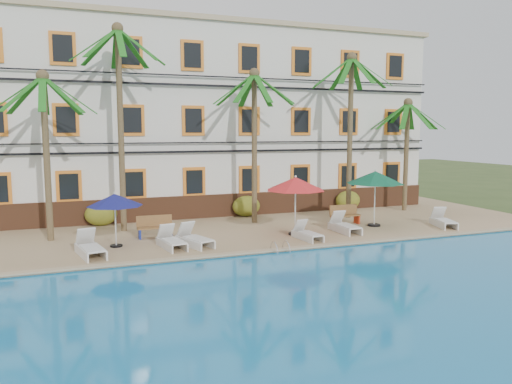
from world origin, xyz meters
name	(u,v)px	position (x,y,z in m)	size (l,w,h in m)	color
ground	(274,251)	(0.00, 0.00, 0.00)	(100.00, 100.00, 0.00)	#384C23
pool_deck	(234,226)	(0.00, 5.00, 0.12)	(30.00, 12.00, 0.25)	tan
swimming_pool	(375,306)	(0.00, -7.00, 0.10)	(26.00, 12.00, 0.20)	#197BBB
pool_coping	(283,249)	(0.00, -0.90, 0.28)	(30.00, 0.35, 0.06)	tan
hotel_building	(206,120)	(0.00, 9.98, 5.37)	(25.40, 6.44, 10.22)	silver
palm_a	(45,131)	(-8.30, 4.01, 4.73)	(4.06, 4.06, 6.91)	brown
palm_b	(120,102)	(-5.25, 4.96, 6.01)	(4.06, 4.06, 9.13)	brown
palm_c	(254,124)	(0.98, 4.80, 5.05)	(4.06, 4.06, 7.46)	brown
palm_d	(350,114)	(6.08, 4.45, 5.60)	(4.06, 4.06, 8.42)	brown
palm_e	(407,138)	(10.31, 5.38, 4.36)	(4.06, 4.06, 6.30)	brown
shrub_left	(101,214)	(-6.13, 6.60, 0.80)	(1.50, 0.90, 1.10)	#255016
shrub_mid	(246,206)	(1.19, 6.60, 0.80)	(1.50, 0.90, 1.10)	#255016
shrub_right	(348,200)	(7.34, 6.60, 0.80)	(1.50, 0.90, 1.10)	#255016
umbrella_blue	(115,200)	(-5.87, 1.89, 2.08)	(2.15, 2.15, 2.15)	black
umbrella_red	(295,184)	(1.64, 1.50, 2.46)	(2.59, 2.59, 2.59)	black
umbrella_green	(375,178)	(5.99, 1.96, 2.55)	(2.69, 2.69, 2.69)	black
lounger_a	(90,247)	(-6.88, 0.74, 0.56)	(1.08, 2.10, 0.95)	silver
lounger_b	(171,241)	(-3.90, 0.92, 0.53)	(0.94, 1.93, 0.88)	silver
lounger_c	(194,238)	(-2.99, 0.96, 0.54)	(1.26, 2.03, 0.90)	silver
lounger_d	(307,233)	(1.69, 0.44, 0.50)	(0.76, 1.72, 0.79)	silver
lounger_e	(344,226)	(3.92, 1.21, 0.54)	(0.69, 1.92, 0.90)	silver
lounger_f	(443,221)	(8.97, 0.69, 0.54)	(1.23, 1.98, 0.88)	silver
bench_left	(155,226)	(-4.16, 3.10, 0.72)	(1.52, 0.53, 0.93)	olive
bench_right	(345,214)	(4.93, 2.89, 0.72)	(1.51, 0.50, 0.93)	olive
pool_ladder	(280,251)	(-0.15, -1.00, 0.25)	(0.54, 0.74, 0.74)	silver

